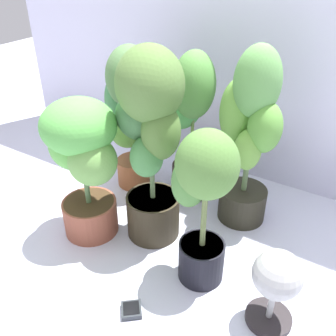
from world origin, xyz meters
TOP-DOWN VIEW (x-y plane):
  - ground_plane at (0.00, 0.00)m, footprint 8.00×8.00m
  - mylar_back_wall at (0.00, 0.86)m, footprint 3.20×0.01m
  - potted_plant_back_right at (0.32, 0.43)m, footprint 0.36×0.27m
  - potted_plant_back_left at (-0.34, 0.39)m, footprint 0.38×0.34m
  - potted_plant_center at (-0.00, 0.08)m, footprint 0.41×0.41m
  - potted_plant_back_center at (-0.03, 0.48)m, footprint 0.38×0.31m
  - potted_plant_front_left at (-0.28, -0.07)m, footprint 0.46×0.43m
  - potted_plant_front_right at (0.32, -0.05)m, footprint 0.32×0.28m
  - hygrometer_box at (0.19, -0.37)m, footprint 0.11×0.11m
  - floor_fan at (0.67, -0.12)m, footprint 0.23×0.23m

SIDE VIEW (x-z plane):
  - ground_plane at x=0.00m, z-range 0.00..0.00m
  - hygrometer_box at x=0.19m, z-range 0.00..0.03m
  - floor_fan at x=0.67m, z-range 0.05..0.40m
  - potted_plant_front_right at x=0.32m, z-range 0.07..0.78m
  - potted_plant_front_left at x=-0.28m, z-range 0.08..0.78m
  - potted_plant_back_right at x=0.32m, z-range 0.03..0.94m
  - potted_plant_back_center at x=-0.03m, z-range 0.07..0.90m
  - potted_plant_back_left at x=-0.34m, z-range 0.08..0.91m
  - potted_plant_center at x=0.00m, z-range 0.08..1.02m
  - mylar_back_wall at x=0.00m, z-range 0.00..2.00m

